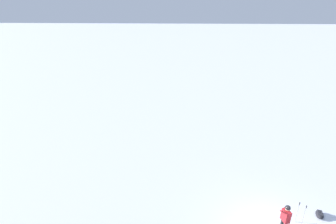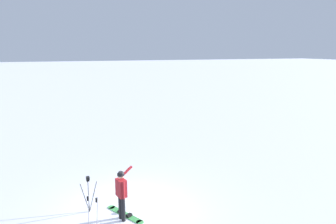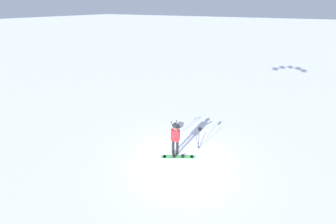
# 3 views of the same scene
# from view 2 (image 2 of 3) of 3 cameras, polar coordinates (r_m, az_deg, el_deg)

# --- Properties ---
(ground_plane) EXTENTS (300.00, 300.00, 0.00)m
(ground_plane) POSITION_cam_2_polar(r_m,az_deg,el_deg) (11.82, -7.76, -17.77)
(ground_plane) COLOR white
(snowboarder) EXTENTS (0.66, 0.60, 1.81)m
(snowboarder) POSITION_cam_2_polar(r_m,az_deg,el_deg) (10.80, -8.69, -14.19)
(snowboarder) COLOR black
(snowboarder) RESTS_ON ground_plane
(snowboard) EXTENTS (1.01, 1.60, 0.10)m
(snowboard) POSITION_cam_2_polar(r_m,az_deg,el_deg) (11.56, -8.06, -18.37)
(snowboard) COLOR #3F994C
(snowboard) RESTS_ON ground_plane
(camera_tripod) EXTENTS (0.60, 0.49, 1.35)m
(camera_tripod) POSITION_cam_2_polar(r_m,az_deg,el_deg) (11.57, -14.68, -13.39)
(camera_tripod) COLOR #262628
(camera_tripod) RESTS_ON ground_plane
(ski_poles) EXTENTS (0.36, 0.32, 1.32)m
(ski_poles) POSITION_cam_2_polar(r_m,az_deg,el_deg) (10.22, -13.93, -17.51)
(ski_poles) COLOR gray
(ski_poles) RESTS_ON ground_plane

